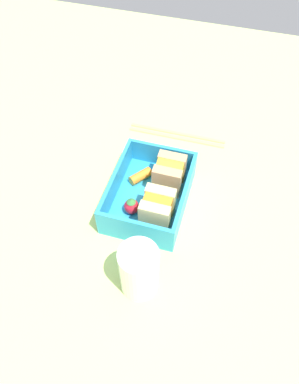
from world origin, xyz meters
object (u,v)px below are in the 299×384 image
carrot_stick_far_left (140,176)px  drinking_glass (139,270)px  chopstick_pair (177,134)px  strawberry_far_left (131,206)px  sandwich_left (169,174)px  sandwich_center_left (157,209)px

carrot_stick_far_left → drinking_glass: drinking_glass is taller
drinking_glass → chopstick_pair: bearing=-176.1°
strawberry_far_left → sandwich_left: bearing=148.4°
sandwich_left → strawberry_far_left: sandwich_left is taller
sandwich_center_left → carrot_stick_far_left: sandwich_center_left is taller
sandwich_center_left → sandwich_left: bearing=180.0°
chopstick_pair → drinking_glass: bearing=3.9°
sandwich_left → carrot_stick_far_left: (0.23, -4.89, -1.86)cm
drinking_glass → sandwich_center_left: bearing=-177.7°
carrot_stick_far_left → chopstick_pair: size_ratio=0.21×
carrot_stick_far_left → strawberry_far_left: strawberry_far_left is taller
sandwich_center_left → strawberry_far_left: 4.50cm
carrot_stick_far_left → strawberry_far_left: bearing=5.1°
sandwich_left → carrot_stick_far_left: sandwich_left is taller
sandwich_left → sandwich_center_left: bearing=0.0°
sandwich_left → carrot_stick_far_left: size_ratio=1.35×
chopstick_pair → drinking_glass: size_ratio=2.08×
sandwich_center_left → strawberry_far_left: (-0.25, -4.29, -1.32)cm
chopstick_pair → carrot_stick_far_left: bearing=-13.7°
carrot_stick_far_left → drinking_glass: 18.73cm
sandwich_left → chopstick_pair: bearing=-172.7°
carrot_stick_far_left → chopstick_pair: carrot_stick_far_left is taller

